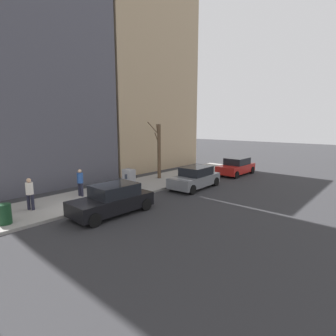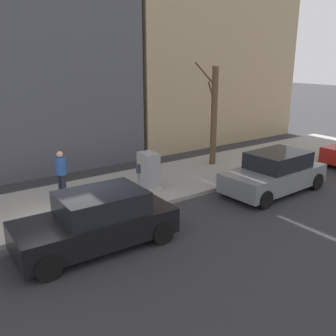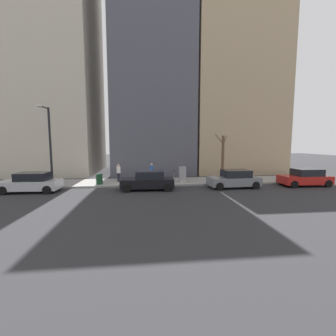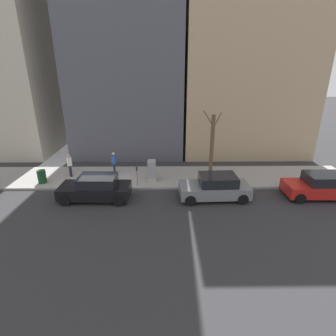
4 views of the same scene
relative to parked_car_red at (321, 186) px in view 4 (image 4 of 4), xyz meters
The scene contains 12 objects.
ground_plane 14.21m from the parked_car_red, 85.45° to the left, with size 120.00×120.00×0.00m, color #2B2B2D.
sidewalk 14.50m from the parked_car_red, 77.54° to the left, with size 4.00×36.00×0.15m, color gray.
parked_car_red is the anchor object (origin of this frame).
parked_car_grey 6.55m from the parked_car_red, 90.87° to the left, with size 2.06×4.26×1.52m.
parked_car_black 13.79m from the parked_car_red, 90.55° to the left, with size 2.01×4.24×1.52m.
parking_meter 11.57m from the parked_car_red, 82.18° to the left, with size 0.14×0.10×1.35m.
utility_box 10.80m from the parked_car_red, 77.02° to the left, with size 0.83×0.61×1.43m.
bare_tree 7.43m from the parked_car_red, 58.75° to the left, with size 1.14×1.42×4.57m.
trash_bin 18.13m from the parked_car_red, 83.58° to the left, with size 0.56×0.56×0.90m, color #14381E.
pedestrian_near_meter 13.84m from the parked_car_red, 74.78° to the left, with size 0.40×0.36×1.66m.
pedestrian_midblock 16.77m from the parked_car_red, 79.01° to the left, with size 0.37×0.36×1.66m.
office_tower_left 15.70m from the parked_car_red, 10.89° to the left, with size 11.02×11.02×20.85m, color tan.
Camera 4 is at (-15.67, -4.55, 7.52)m, focal length 28.00 mm.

